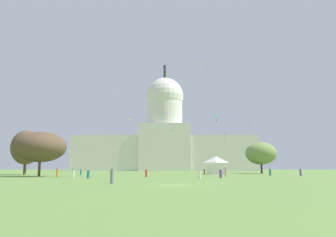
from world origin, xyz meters
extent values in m
plane|color=olive|center=(0.00, 0.00, 0.00)|extent=(800.00, 800.00, 0.00)
cube|color=silver|center=(-32.64, 183.69, 11.22)|extent=(59.27, 24.08, 22.44)
cube|color=silver|center=(26.64, 183.69, 11.22)|extent=(59.27, 24.08, 22.44)
cube|color=silver|center=(-3.00, 183.69, 15.02)|extent=(32.84, 26.49, 30.05)
cylinder|color=silver|center=(-3.00, 183.69, 39.93)|extent=(23.41, 23.41, 19.77)
sphere|color=silver|center=(-3.00, 183.69, 49.82)|extent=(25.10, 25.10, 25.10)
cylinder|color=#2D3833|center=(-3.00, 183.69, 66.97)|extent=(1.80, 1.80, 9.20)
cube|color=white|center=(13.53, 64.78, 1.23)|extent=(5.81, 5.43, 2.46)
pyramid|color=white|center=(13.53, 64.78, 4.33)|extent=(6.10, 5.70, 1.88)
cylinder|color=#42301E|center=(30.22, 75.66, 2.21)|extent=(0.63, 0.63, 4.42)
ellipsoid|color=olive|center=(30.22, 75.66, 6.64)|extent=(14.06, 13.90, 7.38)
cylinder|color=brown|center=(-39.82, 55.80, 2.30)|extent=(0.75, 0.75, 4.61)
ellipsoid|color=brown|center=(-39.82, 55.80, 7.41)|extent=(9.54, 10.61, 9.33)
cylinder|color=brown|center=(-28.29, 36.18, 2.17)|extent=(0.55, 0.55, 4.33)
ellipsoid|color=brown|center=(-28.29, 36.18, 6.30)|extent=(15.23, 15.26, 6.57)
cylinder|color=silver|center=(4.43, 20.58, 0.63)|extent=(0.51, 0.51, 1.26)
sphere|color=tan|center=(4.43, 20.58, 1.37)|extent=(0.32, 0.32, 0.23)
cylinder|color=tan|center=(11.37, 35.49, 0.77)|extent=(0.44, 0.44, 1.55)
sphere|color=brown|center=(11.37, 35.49, 1.68)|extent=(0.28, 0.28, 0.26)
cylinder|color=#1E757A|center=(-23.27, 51.20, 0.72)|extent=(0.46, 0.46, 1.44)
sphere|color=#A37556|center=(-23.27, 51.20, 1.56)|extent=(0.28, 0.28, 0.24)
cylinder|color=#703D93|center=(8.81, 26.02, 0.74)|extent=(0.64, 0.64, 1.48)
sphere|color=beige|center=(8.81, 26.02, 1.60)|extent=(0.35, 0.35, 0.25)
cylinder|color=red|center=(-5.22, 32.55, 0.74)|extent=(0.59, 0.59, 1.47)
sphere|color=tan|center=(-5.22, 32.55, 1.60)|extent=(0.34, 0.34, 0.24)
cylinder|color=silver|center=(-18.63, 27.82, 0.72)|extent=(0.53, 0.53, 1.43)
sphere|color=brown|center=(-18.63, 27.82, 1.56)|extent=(0.37, 0.37, 0.26)
cylinder|color=#1E757A|center=(23.78, 45.40, 0.77)|extent=(0.51, 0.51, 1.54)
sphere|color=beige|center=(23.78, 45.40, 1.66)|extent=(0.25, 0.25, 0.23)
cylinder|color=#1E757A|center=(-14.81, 23.70, 0.69)|extent=(0.66, 0.66, 1.37)
sphere|color=tan|center=(-14.81, 23.70, 1.47)|extent=(0.29, 0.29, 0.20)
cylinder|color=orange|center=(-22.68, 31.01, 0.78)|extent=(0.51, 0.51, 1.56)
sphere|color=brown|center=(-22.68, 31.01, 1.66)|extent=(0.26, 0.26, 0.22)
cylinder|color=#703D93|center=(29.20, 40.63, 0.77)|extent=(0.57, 0.57, 1.55)
sphere|color=brown|center=(29.20, 40.63, 1.67)|extent=(0.33, 0.33, 0.24)
cylinder|color=gray|center=(-7.23, 3.35, 0.77)|extent=(0.56, 0.56, 1.53)
sphere|color=brown|center=(-7.23, 3.35, 1.65)|extent=(0.28, 0.28, 0.22)
cylinder|color=maroon|center=(9.19, 56.73, 0.70)|extent=(0.55, 0.55, 1.41)
sphere|color=beige|center=(9.19, 56.73, 1.52)|extent=(0.32, 0.32, 0.23)
cube|color=blue|center=(20.00, 85.61, 14.46)|extent=(0.35, 0.82, 1.33)
cylinder|color=pink|center=(19.91, 85.61, 12.47)|extent=(0.27, 0.10, 2.70)
pyramid|color=orange|center=(12.16, 77.90, 38.41)|extent=(1.21, 1.28, 0.32)
cylinder|color=green|center=(12.63, 78.06, 36.37)|extent=(0.42, 0.10, 3.26)
pyramid|color=black|center=(2.35, 160.27, 17.27)|extent=(1.11, 1.49, 0.27)
cylinder|color=black|center=(2.06, 160.16, 15.61)|extent=(0.20, 0.16, 2.07)
cube|color=#8CD133|center=(0.86, 116.83, 19.17)|extent=(0.57, 1.02, 1.12)
cube|color=green|center=(17.59, 89.93, 21.63)|extent=(0.44, 0.73, 1.42)
cylinder|color=black|center=(17.71, 89.93, 20.09)|extent=(0.30, 0.27, 1.69)
cube|color=purple|center=(-1.88, 139.21, 31.33)|extent=(0.86, 0.89, 1.05)
cylinder|color=#33BCDB|center=(-1.79, 139.21, 29.90)|extent=(0.20, 0.22, 1.75)
cube|color=yellow|center=(-20.24, 130.37, 26.34)|extent=(0.48, 0.86, 0.83)
cylinder|color=#D1339E|center=(-20.37, 130.37, 24.55)|extent=(0.10, 0.23, 2.77)
pyramid|color=pink|center=(26.39, 76.87, 15.85)|extent=(0.75, 1.63, 0.39)
cylinder|color=pink|center=(26.50, 76.86, 14.26)|extent=(0.12, 0.20, 1.34)
pyramid|color=white|center=(-32.82, 157.29, 49.43)|extent=(1.27, 1.36, 0.21)
cylinder|color=white|center=(-33.02, 157.11, 47.17)|extent=(0.59, 0.12, 3.47)
camera|label=1|loc=(-0.82, -35.13, 1.75)|focal=35.39mm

